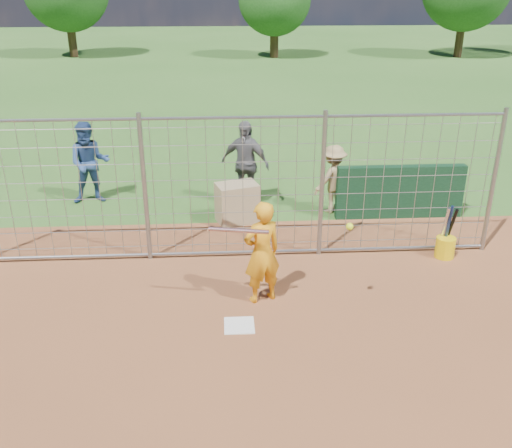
{
  "coord_description": "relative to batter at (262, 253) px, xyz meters",
  "views": [
    {
      "loc": [
        -0.17,
        -7.07,
        4.63
      ],
      "look_at": [
        0.3,
        0.8,
        1.15
      ],
      "focal_mm": 40.0,
      "sensor_mm": 36.0,
      "label": 1
    }
  ],
  "objects": [
    {
      "name": "batter",
      "position": [
        0.0,
        0.0,
        0.0
      ],
      "size": [
        0.7,
        0.59,
        1.63
      ],
      "primitive_type": "imported",
      "rotation": [
        0.0,
        0.0,
        3.54
      ],
      "color": "orange",
      "rests_on": "ground"
    },
    {
      "name": "ground",
      "position": [
        -0.37,
        -0.5,
        -0.81
      ],
      "size": [
        100.0,
        100.0,
        0.0
      ],
      "primitive_type": "plane",
      "color": "#2D591E",
      "rests_on": "ground"
    },
    {
      "name": "home_plate",
      "position": [
        -0.37,
        -0.7,
        -0.8
      ],
      "size": [
        0.43,
        0.43,
        0.02
      ],
      "primitive_type": "cube",
      "color": "silver",
      "rests_on": "ground"
    },
    {
      "name": "bystander_a",
      "position": [
        -3.41,
        4.33,
        0.08
      ],
      "size": [
        0.96,
        0.8,
        1.79
      ],
      "primitive_type": "imported",
      "rotation": [
        0.0,
        0.0,
        0.14
      ],
      "color": "navy",
      "rests_on": "ground"
    },
    {
      "name": "equipment_bin",
      "position": [
        -0.29,
        3.07,
        -0.41
      ],
      "size": [
        0.92,
        0.76,
        0.8
      ],
      "primitive_type": "cube",
      "rotation": [
        0.0,
        0.0,
        0.29
      ],
      "color": "tan",
      "rests_on": "ground"
    },
    {
      "name": "bystander_b",
      "position": [
        -0.09,
        3.97,
        0.12
      ],
      "size": [
        1.17,
        0.9,
        1.86
      ],
      "primitive_type": "imported",
      "rotation": [
        0.0,
        0.0,
        -0.47
      ],
      "color": "#595A5E",
      "rests_on": "ground"
    },
    {
      "name": "backstop_fence",
      "position": [
        -0.37,
        1.5,
        0.45
      ],
      "size": [
        9.08,
        0.08,
        2.6
      ],
      "color": "gray",
      "rests_on": "ground"
    },
    {
      "name": "equipment_in_play",
      "position": [
        0.02,
        -0.29,
        0.51
      ],
      "size": [
        2.01,
        0.4,
        0.21
      ],
      "color": "silver",
      "rests_on": "ground"
    },
    {
      "name": "dugout_wall",
      "position": [
        3.03,
        3.1,
        -0.26
      ],
      "size": [
        2.6,
        0.2,
        1.1
      ],
      "primitive_type": "cube",
      "color": "#11381E",
      "rests_on": "ground"
    },
    {
      "name": "bystander_c",
      "position": [
        1.72,
        3.48,
        -0.09
      ],
      "size": [
        1.07,
        0.95,
        1.44
      ],
      "primitive_type": "imported",
      "rotation": [
        0.0,
        0.0,
        3.72
      ],
      "color": "#988153",
      "rests_on": "ground"
    },
    {
      "name": "bucket_with_bats",
      "position": [
        3.33,
        1.25,
        -0.57
      ],
      "size": [
        0.34,
        0.4,
        0.98
      ],
      "color": "yellow",
      "rests_on": "ground"
    }
  ]
}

